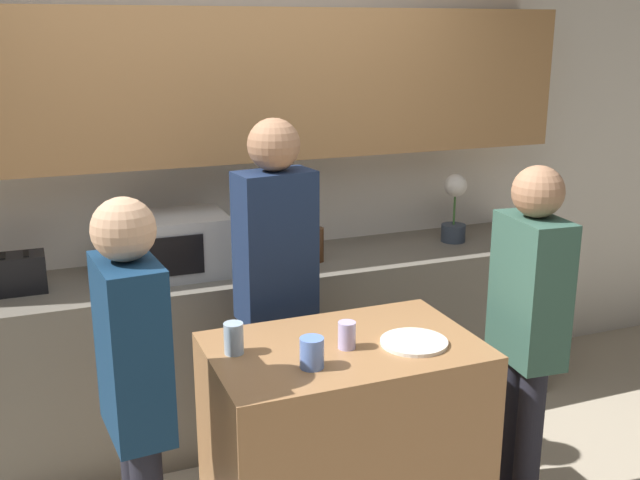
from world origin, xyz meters
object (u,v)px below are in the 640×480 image
potted_plant (454,208)px  cup_1 (234,338)px  plate_on_island (414,342)px  cup_0 (312,353)px  toaster (17,274)px  person_center (276,274)px  person_left (528,321)px  bottle_1 (299,242)px  bottle_0 (286,246)px  cup_2 (347,335)px  person_right (135,386)px  bottle_2 (316,244)px  microwave (174,245)px

potted_plant → cup_1: (-1.60, -1.09, -0.11)m
plate_on_island → cup_0: size_ratio=2.30×
plate_on_island → cup_1: 0.69m
toaster → person_center: (1.08, -0.57, 0.04)m
person_left → potted_plant: bearing=-13.0°
bottle_1 → plate_on_island: 1.27m
bottle_0 → cup_2: (-0.14, -1.08, -0.04)m
toaster → cup_0: size_ratio=2.30×
person_right → person_center: bearing=127.6°
person_right → potted_plant: bearing=117.0°
toaster → potted_plant: bearing=-0.0°
bottle_2 → cup_0: bearing=-112.0°
bottle_0 → bottle_2: 0.19m
person_center → bottle_0: bearing=-121.8°
cup_0 → toaster: bearing=126.6°
bottle_1 → cup_2: 1.23m
bottle_1 → plate_on_island: bearing=-89.8°
cup_2 → person_left: (0.80, -0.03, -0.05)m
bottle_1 → person_right: bearing=-130.1°
microwave → bottle_1: microwave is taller
bottle_1 → cup_0: bottle_1 is taller
cup_0 → person_center: (0.11, 0.73, 0.05)m
bottle_2 → person_right: bearing=-133.7°
bottle_0 → bottle_2: bottle_0 is taller
plate_on_island → cup_1: (-0.66, 0.17, 0.05)m
person_center → plate_on_island: bearing=108.1°
microwave → plate_on_island: (0.67, -1.26, -0.12)m
potted_plant → person_right: bearing=-148.2°
microwave → cup_2: (0.42, -1.20, -0.07)m
cup_0 → cup_1: size_ratio=0.95×
potted_plant → cup_0: (-1.38, -1.31, -0.12)m
potted_plant → bottle_2: (-0.88, -0.07, -0.10)m
person_center → potted_plant: bearing=-163.0°
bottle_1 → person_right: person_right is taller
bottle_1 → plate_on_island: (0.00, -1.27, -0.06)m
bottle_2 → cup_0: size_ratio=2.25×
cup_0 → person_left: bearing=4.4°
bottle_2 → person_left: size_ratio=0.16×
plate_on_island → cup_2: 0.27m
potted_plant → bottle_2: 0.89m
potted_plant → person_right: size_ratio=0.25×
bottle_1 → bottle_2: (0.07, -0.08, 0.01)m
microwave → bottle_0: microwave is taller
bottle_2 → plate_on_island: bearing=-93.0°
bottle_2 → person_right: size_ratio=0.16×
cup_0 → cup_1: bearing=135.8°
cup_0 → cup_2: size_ratio=1.08×
person_right → toaster: bearing=-168.5°
plate_on_island → person_left: bearing=3.0°
potted_plant → bottle_1: (-0.94, 0.01, -0.11)m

